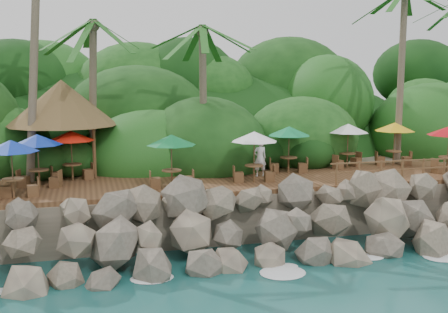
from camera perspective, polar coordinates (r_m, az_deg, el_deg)
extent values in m
plane|color=#19514F|center=(19.72, 4.54, -12.42)|extent=(140.00, 140.00, 0.00)
cube|color=gray|center=(34.44, -4.23, -1.42)|extent=(32.00, 25.20, 2.10)
ellipsoid|color=#143811|center=(41.91, -6.09, -1.08)|extent=(44.80, 28.00, 15.40)
cube|color=brown|center=(24.63, 0.00, -2.76)|extent=(26.00, 5.00, 0.20)
ellipsoid|color=white|center=(19.23, -22.85, -13.58)|extent=(1.20, 0.80, 0.06)
ellipsoid|color=white|center=(19.01, -13.62, -13.38)|extent=(1.20, 0.80, 0.06)
ellipsoid|color=white|center=(19.27, -4.44, -12.85)|extent=(1.20, 0.80, 0.06)
ellipsoid|color=white|center=(19.98, 4.25, -12.05)|extent=(1.20, 0.80, 0.06)
ellipsoid|color=white|center=(21.09, 12.13, -11.08)|extent=(1.20, 0.80, 0.06)
ellipsoid|color=white|center=(22.55, 19.06, -10.05)|extent=(1.20, 0.80, 0.06)
cylinder|color=brown|center=(25.82, -19.68, 12.32)|extent=(1.31, 2.77, 13.13)
cylinder|color=brown|center=(26.93, -13.91, 6.10)|extent=(0.80, 0.76, 7.38)
ellipsoid|color=#23601E|center=(27.03, -14.20, 13.92)|extent=(6.00, 6.00, 2.40)
cylinder|color=brown|center=(26.56, -2.25, 6.05)|extent=(0.56, 0.72, 7.14)
ellipsoid|color=#23601E|center=(26.63, -2.30, 13.73)|extent=(6.00, 6.00, 2.40)
cylinder|color=brown|center=(31.00, 18.48, 8.18)|extent=(1.33, 1.80, 9.42)
cylinder|color=brown|center=(25.70, -20.01, 0.13)|extent=(0.16, 0.16, 2.40)
cylinder|color=brown|center=(25.58, -13.76, 0.37)|extent=(0.16, 0.16, 2.40)
cylinder|color=brown|center=(28.46, -19.52, 0.95)|extent=(0.16, 0.16, 2.40)
cylinder|color=brown|center=(28.36, -13.87, 1.17)|extent=(0.16, 0.16, 2.40)
cone|color=brown|center=(26.78, -17.01, 5.56)|extent=(5.24, 5.24, 2.20)
cylinder|color=brown|center=(28.55, 13.09, -0.43)|extent=(0.08, 0.08, 0.75)
cylinder|color=brown|center=(28.49, 13.12, 0.34)|extent=(0.85, 0.85, 0.05)
cylinder|color=brown|center=(28.44, 13.14, 1.05)|extent=(0.05, 0.05, 2.24)
cone|color=white|center=(28.33, 13.21, 2.98)|extent=(2.13, 2.13, 0.46)
cube|color=brown|center=(28.03, 12.15, -0.85)|extent=(0.56, 0.56, 0.47)
cube|color=brown|center=(29.12, 13.98, -0.56)|extent=(0.56, 0.56, 0.47)
cylinder|color=brown|center=(24.31, -19.23, -2.27)|extent=(0.08, 0.08, 0.75)
cylinder|color=brown|center=(24.24, -19.28, -1.37)|extent=(0.85, 0.85, 0.05)
cylinder|color=brown|center=(24.18, -19.32, -0.54)|extent=(0.05, 0.05, 2.24)
cone|color=#0B299B|center=(24.05, -19.43, 1.73)|extent=(2.13, 2.13, 0.46)
cube|color=brown|center=(24.62, -20.74, -2.55)|extent=(0.54, 0.54, 0.47)
cube|color=brown|center=(24.06, -17.65, -2.64)|extent=(0.54, 0.54, 0.47)
cylinder|color=brown|center=(22.54, -21.68, -3.24)|extent=(0.08, 0.08, 0.75)
cylinder|color=brown|center=(22.46, -21.74, -2.27)|extent=(0.85, 0.85, 0.05)
cylinder|color=brown|center=(22.40, -21.79, -1.38)|extent=(0.05, 0.05, 2.24)
cone|color=#0C2DA8|center=(22.26, -21.93, 1.07)|extent=(2.13, 2.13, 0.46)
cube|color=brown|center=(22.59, -19.86, -3.48)|extent=(0.49, 0.49, 0.47)
cylinder|color=brown|center=(22.96, -5.62, -2.44)|extent=(0.08, 0.08, 0.75)
cylinder|color=brown|center=(22.89, -5.64, -1.49)|extent=(0.85, 0.85, 0.05)
cylinder|color=brown|center=(22.83, -5.65, -0.61)|extent=(0.05, 0.05, 2.24)
cone|color=#0C7335|center=(22.69, -5.69, 1.79)|extent=(2.13, 2.13, 0.46)
cube|color=brown|center=(22.93, -7.39, -2.85)|extent=(0.45, 0.45, 0.47)
cube|color=brown|center=(23.07, -3.86, -2.72)|extent=(0.45, 0.45, 0.47)
cylinder|color=brown|center=(26.60, 6.94, -0.92)|extent=(0.08, 0.08, 0.75)
cylinder|color=brown|center=(26.54, 6.96, -0.10)|extent=(0.85, 0.85, 0.05)
cylinder|color=brown|center=(26.49, 6.97, 0.66)|extent=(0.05, 0.05, 2.24)
cone|color=#0D7D43|center=(26.37, 7.01, 2.74)|extent=(2.13, 2.13, 0.46)
cube|color=brown|center=(26.53, 5.41, -1.23)|extent=(0.52, 0.52, 0.47)
cube|color=brown|center=(26.73, 8.44, -1.21)|extent=(0.52, 0.52, 0.47)
cylinder|color=brown|center=(29.96, 17.74, -0.19)|extent=(0.08, 0.08, 0.75)
cylinder|color=brown|center=(29.90, 17.77, 0.54)|extent=(0.85, 0.85, 0.05)
cylinder|color=brown|center=(29.86, 17.80, 1.22)|extent=(0.05, 0.05, 2.24)
cone|color=gold|center=(29.75, 17.89, 3.06)|extent=(2.13, 2.13, 0.46)
cube|color=brown|center=(29.77, 16.42, -0.46)|extent=(0.52, 0.52, 0.47)
cube|color=brown|center=(30.20, 19.01, -0.46)|extent=(0.52, 0.52, 0.47)
cylinder|color=brown|center=(25.34, -15.96, -1.68)|extent=(0.08, 0.08, 0.75)
cylinder|color=brown|center=(25.28, -16.00, -0.82)|extent=(0.85, 0.85, 0.05)
cylinder|color=brown|center=(25.22, -16.03, -0.02)|extent=(0.05, 0.05, 2.24)
cone|color=red|center=(25.10, -16.13, 2.16)|extent=(2.13, 2.13, 0.46)
cube|color=brown|center=(25.23, -17.52, -2.12)|extent=(0.52, 0.52, 0.47)
cube|color=brown|center=(25.53, -14.39, -1.86)|extent=(0.52, 0.52, 0.47)
cylinder|color=brown|center=(24.10, 3.24, -1.88)|extent=(0.08, 0.08, 0.75)
cylinder|color=brown|center=(24.03, 3.25, -0.97)|extent=(0.85, 0.85, 0.05)
cylinder|color=brown|center=(23.98, 3.25, -0.13)|extent=(0.05, 0.05, 2.24)
cone|color=white|center=(23.85, 3.27, 2.16)|extent=(2.13, 2.13, 0.46)
cube|color=brown|center=(24.02, 1.56, -2.25)|extent=(0.48, 0.48, 0.47)
cube|color=brown|center=(24.26, 4.89, -2.17)|extent=(0.48, 0.48, 0.47)
cube|color=brown|center=(22.82, -22.38, -3.50)|extent=(0.47, 0.47, 0.47)
cylinder|color=brown|center=(28.79, 22.83, -0.81)|extent=(0.08, 0.08, 0.75)
cylinder|color=brown|center=(28.73, 22.88, -0.05)|extent=(0.85, 0.85, 0.05)
cylinder|color=brown|center=(28.69, 22.92, 0.65)|extent=(0.05, 0.05, 2.24)
cube|color=brown|center=(28.26, 21.93, -1.22)|extent=(0.52, 0.52, 0.47)
cylinder|color=brown|center=(23.93, 12.00, -1.83)|extent=(0.10, 0.10, 1.00)
cylinder|color=brown|center=(24.44, 14.30, -1.69)|extent=(0.10, 0.10, 1.00)
cylinder|color=brown|center=(24.99, 16.51, -1.56)|extent=(0.10, 0.10, 1.00)
cylinder|color=brown|center=(25.57, 18.62, -1.43)|extent=(0.10, 0.10, 1.00)
cylinder|color=brown|center=(26.19, 20.64, -1.30)|extent=(0.10, 0.10, 1.00)
cylinder|color=brown|center=(26.84, 22.55, -1.18)|extent=(0.10, 0.10, 1.00)
cube|color=brown|center=(25.50, 18.67, -0.43)|extent=(7.20, 0.06, 0.06)
cube|color=brown|center=(25.57, 18.63, -1.32)|extent=(7.20, 0.06, 0.06)
imported|color=white|center=(25.38, 3.88, -0.17)|extent=(0.66, 0.44, 1.78)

